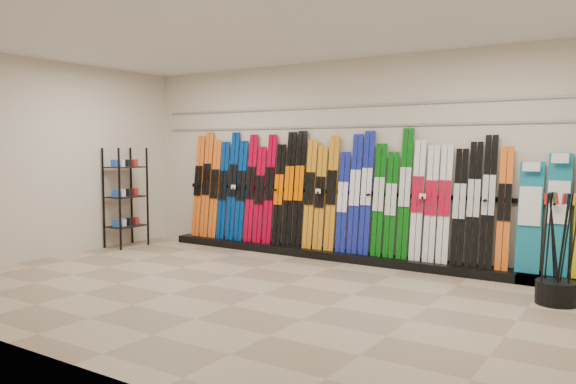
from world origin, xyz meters
The scene contains 11 objects.
floor centered at (0.00, 0.00, 0.00)m, with size 8.00×8.00×0.00m, color gray.
back_wall centered at (0.00, 2.50, 1.50)m, with size 8.00×8.00×0.00m, color beige.
left_wall centered at (-4.00, 0.00, 1.50)m, with size 5.00×5.00×0.00m, color beige.
ceiling centered at (0.00, 0.00, 3.00)m, with size 8.00×8.00×0.00m, color silver.
ski_rack_base centered at (0.22, 2.28, 0.06)m, with size 8.00×0.40×0.12m, color black.
skis centered at (-0.49, 2.33, 0.97)m, with size 5.37×0.24×1.84m.
accessory_rack centered at (-3.75, 1.30, 0.84)m, with size 0.40×0.60×1.68m, color black.
pole_bin centered at (2.90, 1.40, 0.12)m, with size 0.43×0.43×0.25m, color black.
ski_poles centered at (2.89, 1.43, 0.61)m, with size 0.35×0.32×1.18m.
slatwall_rail_0 centered at (0.00, 2.48, 2.00)m, with size 7.60×0.02×0.03m, color gray.
slatwall_rail_1 centered at (0.00, 2.48, 2.30)m, with size 7.60×0.02×0.03m, color gray.
Camera 1 is at (3.70, -5.14, 1.68)m, focal length 35.00 mm.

